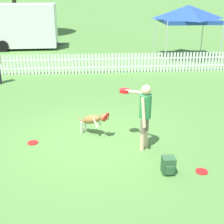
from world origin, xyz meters
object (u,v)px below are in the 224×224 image
handler_person (144,109)px  leaping_dog (93,119)px  frisbee_near_dog (33,143)px  frisbee_midfield (202,171)px  canopy_tent_main (188,14)px  frisbee_near_handler (88,121)px  backpack_on_grass (168,165)px  equipment_trailer (15,26)px

handler_person → leaping_dog: handler_person is taller
frisbee_near_dog → frisbee_midfield: size_ratio=1.00×
handler_person → canopy_tent_main: 11.00m
frisbee_near_handler → backpack_on_grass: 3.39m
frisbee_near_handler → frisbee_midfield: (2.44, -2.95, 0.00)m
frisbee_near_dog → frisbee_near_handler: bearing=42.2°
frisbee_midfield → backpack_on_grass: size_ratio=0.69×
frisbee_near_handler → canopy_tent_main: canopy_tent_main is taller
frisbee_near_dog → frisbee_midfield: same height
leaping_dog → canopy_tent_main: 10.87m
handler_person → frisbee_near_dog: size_ratio=6.24×
frisbee_midfield → frisbee_near_handler: bearing=129.6°
handler_person → backpack_on_grass: 1.49m
frisbee_near_handler → backpack_on_grass: backpack_on_grass is taller
frisbee_near_dog → backpack_on_grass: backpack_on_grass is taller
handler_person → frisbee_near_handler: size_ratio=6.24×
frisbee_near_dog → equipment_trailer: equipment_trailer is taller
handler_person → frisbee_midfield: 1.92m
frisbee_near_dog → frisbee_midfield: 4.21m
leaping_dog → frisbee_near_handler: size_ratio=3.69×
handler_person → equipment_trailer: bearing=58.1°
leaping_dog → frisbee_near_handler: (-0.14, 0.93, -0.44)m
handler_person → equipment_trailer: (-5.83, 13.83, 0.40)m
canopy_tent_main → equipment_trailer: size_ratio=0.49×
frisbee_near_handler → frisbee_near_dog: 1.94m
canopy_tent_main → frisbee_near_handler: bearing=-122.9°
frisbee_near_dog → backpack_on_grass: size_ratio=0.69×
frisbee_near_handler → frisbee_midfield: size_ratio=1.00×
leaping_dog → frisbee_midfield: leaping_dog is taller
backpack_on_grass → frisbee_near_dog: bearing=152.6°
frisbee_near_handler → frisbee_midfield: 3.83m
handler_person → canopy_tent_main: size_ratio=0.57×
equipment_trailer → leaping_dog: bearing=-71.5°
frisbee_near_handler → frisbee_near_dog: same height
frisbee_near_dog → backpack_on_grass: 3.53m
frisbee_near_dog → canopy_tent_main: (6.85, 9.67, 2.37)m
canopy_tent_main → frisbee_near_dog: bearing=-125.3°
leaping_dog → equipment_trailer: bearing=-125.2°
canopy_tent_main → equipment_trailer: 10.62m
handler_person → frisbee_midfield: size_ratio=6.24×
leaping_dog → frisbee_midfield: bearing=84.0°
handler_person → leaping_dog: 1.56m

